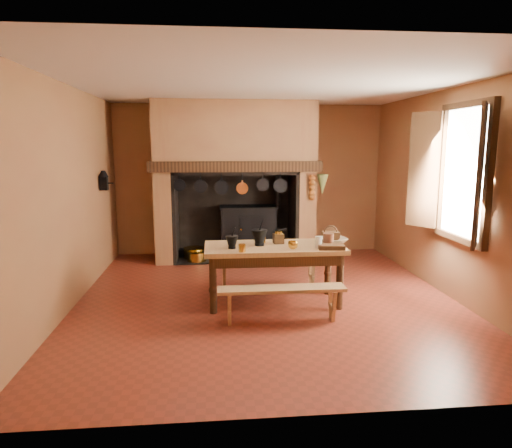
{
  "coord_description": "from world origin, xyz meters",
  "views": [
    {
      "loc": [
        -0.7,
        -5.89,
        2.04
      ],
      "look_at": [
        -0.11,
        0.3,
        0.97
      ],
      "focal_mm": 32.0,
      "sensor_mm": 36.0,
      "label": 1
    }
  ],
  "objects": [
    {
      "name": "hanging_pans",
      "position": [
        -0.34,
        1.81,
        1.36
      ],
      "size": [
        1.92,
        0.29,
        0.27
      ],
      "color": "black",
      "rests_on": "chimney_breast"
    },
    {
      "name": "wooden_tray",
      "position": [
        0.76,
        -0.45,
        0.8
      ],
      "size": [
        0.34,
        0.26,
        0.06
      ],
      "primitive_type": "cube",
      "rotation": [
        0.0,
        0.0,
        -0.09
      ],
      "color": "#371F11",
      "rests_on": "work_table"
    },
    {
      "name": "mixing_bowl",
      "position": [
        0.86,
        -0.19,
        0.81
      ],
      "size": [
        0.42,
        0.42,
        0.08
      ],
      "primitive_type": "imported",
      "rotation": [
        0.0,
        0.0,
        0.25
      ],
      "color": "beige",
      "rests_on": "work_table"
    },
    {
      "name": "brass_cup",
      "position": [
        0.28,
        -0.42,
        0.82
      ],
      "size": [
        0.16,
        0.16,
        0.1
      ],
      "primitive_type": "imported",
      "rotation": [
        0.0,
        0.0,
        0.34
      ],
      "color": "gold",
      "rests_on": "work_table"
    },
    {
      "name": "herb_bunch",
      "position": [
        1.18,
        1.79,
        1.38
      ],
      "size": [
        0.2,
        0.2,
        0.35
      ],
      "primitive_type": "cone",
      "rotation": [
        3.14,
        0.0,
        0.0
      ],
      "color": "#5B6A32",
      "rests_on": "chimney_breast"
    },
    {
      "name": "mortar_large",
      "position": [
        -0.11,
        -0.19,
        0.89
      ],
      "size": [
        0.21,
        0.21,
        0.35
      ],
      "rotation": [
        0.0,
        0.0,
        0.34
      ],
      "color": "black",
      "rests_on": "work_table"
    },
    {
      "name": "coffee_grinder",
      "position": [
        0.15,
        -0.08,
        0.85
      ],
      "size": [
        0.18,
        0.14,
        0.2
      ],
      "rotation": [
        0.0,
        0.0,
        0.1
      ],
      "color": "#371F11",
      "rests_on": "work_table"
    },
    {
      "name": "mortar_small",
      "position": [
        -0.47,
        -0.33,
        0.86
      ],
      "size": [
        0.16,
        0.16,
        0.27
      ],
      "rotation": [
        0.0,
        0.0,
        0.04
      ],
      "color": "black",
      "rests_on": "work_table"
    },
    {
      "name": "glass_jar",
      "position": [
        0.61,
        -0.41,
        0.85
      ],
      "size": [
        0.1,
        0.1,
        0.15
      ],
      "primitive_type": "cylinder",
      "rotation": [
        0.0,
        0.0,
        -0.19
      ],
      "color": "beige",
      "rests_on": "work_table"
    },
    {
      "name": "wall_front",
      "position": [
        0.0,
        -2.75,
        1.4
      ],
      "size": [
        5.0,
        0.02,
        2.8
      ],
      "primitive_type": "cube",
      "color": "olive",
      "rests_on": "floor"
    },
    {
      "name": "chimney_breast",
      "position": [
        -0.3,
        2.31,
        1.81
      ],
      "size": [
        2.95,
        0.96,
        2.8
      ],
      "color": "olive",
      "rests_on": "floor"
    },
    {
      "name": "brass_mug_b",
      "position": [
        -0.05,
        -0.0,
        0.82
      ],
      "size": [
        0.11,
        0.11,
        0.1
      ],
      "primitive_type": "cylinder",
      "rotation": [
        0.0,
        0.0,
        -0.39
      ],
      "color": "gold",
      "rests_on": "work_table"
    },
    {
      "name": "wicker_basket",
      "position": [
        0.87,
        -0.01,
        0.84
      ],
      "size": [
        0.24,
        0.19,
        0.22
      ],
      "rotation": [
        0.0,
        0.0,
        -0.12
      ],
      "color": "#452414",
      "rests_on": "work_table"
    },
    {
      "name": "wall_left",
      "position": [
        -2.5,
        0.0,
        1.4
      ],
      "size": [
        0.02,
        5.5,
        2.8
      ],
      "primitive_type": "cube",
      "color": "olive",
      "rests_on": "floor"
    },
    {
      "name": "brass_mug_a",
      "position": [
        -0.36,
        -0.52,
        0.82
      ],
      "size": [
        0.1,
        0.1,
        0.1
      ],
      "primitive_type": "cylinder",
      "rotation": [
        0.0,
        0.0,
        0.23
      ],
      "color": "gold",
      "rests_on": "work_table"
    },
    {
      "name": "floor",
      "position": [
        0.0,
        0.0,
        0.0
      ],
      "size": [
        5.5,
        5.5,
        0.0
      ],
      "primitive_type": "plane",
      "color": "maroon",
      "rests_on": "ground"
    },
    {
      "name": "bench_front",
      "position": [
        0.08,
        -0.86,
        0.31
      ],
      "size": [
        1.49,
        0.26,
        0.42
      ],
      "color": "tan",
      "rests_on": "floor"
    },
    {
      "name": "onion_string",
      "position": [
        1.0,
        1.79,
        1.33
      ],
      "size": [
        0.12,
        0.1,
        0.46
      ],
      "primitive_type": null,
      "color": "#AD611F",
      "rests_on": "chimney_breast"
    },
    {
      "name": "window",
      "position": [
        2.35,
        -0.4,
        1.7
      ],
      "size": [
        0.39,
        1.75,
        1.76
      ],
      "color": "white",
      "rests_on": "wall_right"
    },
    {
      "name": "back_wall",
      "position": [
        0.0,
        2.75,
        1.4
      ],
      "size": [
        5.0,
        0.02,
        2.8
      ],
      "primitive_type": "cube",
      "color": "olive",
      "rests_on": "floor"
    },
    {
      "name": "hearth_pans",
      "position": [
        -1.05,
        2.22,
        0.09
      ],
      "size": [
        0.51,
        0.62,
        0.2
      ],
      "color": "gold",
      "rests_on": "floor"
    },
    {
      "name": "wall_coffee_mill",
      "position": [
        -2.42,
        1.55,
        1.52
      ],
      "size": [
        0.23,
        0.16,
        0.31
      ],
      "color": "black",
      "rests_on": "wall_left"
    },
    {
      "name": "bench_back",
      "position": [
        0.08,
        0.41,
        0.33
      ],
      "size": [
        1.56,
        0.27,
        0.44
      ],
      "color": "tan",
      "rests_on": "floor"
    },
    {
      "name": "stoneware_crock",
      "position": [
        0.76,
        -0.33,
        0.86
      ],
      "size": [
        0.17,
        0.17,
        0.17
      ],
      "primitive_type": "cylinder",
      "rotation": [
        0.0,
        0.0,
        0.35
      ],
      "color": "#4E2C1D",
      "rests_on": "work_table"
    },
    {
      "name": "wall_right",
      "position": [
        2.5,
        0.0,
        1.4
      ],
      "size": [
        0.02,
        5.5,
        2.8
      ],
      "primitive_type": "cube",
      "color": "olive",
      "rests_on": "floor"
    },
    {
      "name": "ceiling",
      "position": [
        0.0,
        0.0,
        2.8
      ],
      "size": [
        5.5,
        5.5,
        0.0
      ],
      "primitive_type": "plane",
      "rotation": [
        3.14,
        0.0,
        0.0
      ],
      "color": "silver",
      "rests_on": "back_wall"
    },
    {
      "name": "work_table",
      "position": [
        0.08,
        -0.21,
        0.65
      ],
      "size": [
        1.78,
        0.79,
        0.77
      ],
      "color": "tan",
      "rests_on": "floor"
    },
    {
      "name": "iron_range",
      "position": [
        -0.04,
        2.45,
        0.48
      ],
      "size": [
        1.12,
        0.55,
        1.6
      ],
      "color": "black",
      "rests_on": "floor"
    }
  ]
}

